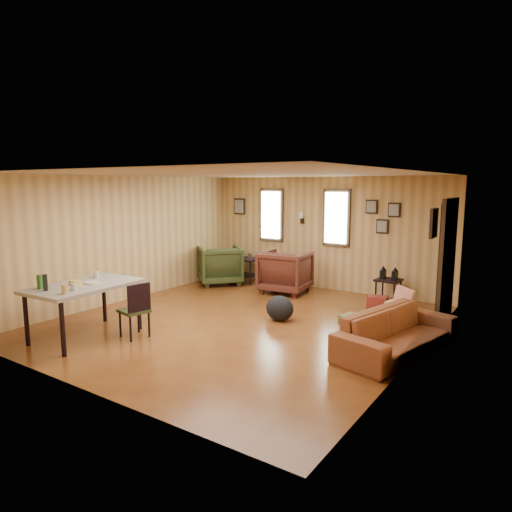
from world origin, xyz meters
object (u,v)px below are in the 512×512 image
Objects in this scene: side_table at (389,278)px; dining_table at (83,289)px; end_table at (246,266)px; recliner_green at (220,263)px; sofa at (397,326)px; recliner_brown at (286,270)px.

side_table is 0.44× the size of dining_table.
side_table is at bearing 0.80° from end_table.
recliner_green is at bearing 96.28° from dining_table.
recliner_green is 0.61m from end_table.
dining_table reaches higher than side_table.
sofa is 3.73m from recliner_brown.
recliner_brown is 1.66m from recliner_green.
side_table reaches higher than end_table.
sofa is 4.46m from dining_table.
recliner_brown is 0.60× the size of dining_table.
recliner_brown is 4.24m from dining_table.
recliner_brown reaches higher than recliner_green.
end_table is (-1.23, 0.31, -0.09)m from recliner_brown.
side_table is (3.29, 0.05, 0.09)m from end_table.
side_table is 5.43m from dining_table.
sofa is at bearing 22.59° from dining_table.
side_table is (-0.95, 2.56, 0.09)m from sofa.
side_table is (3.71, 0.48, 0.01)m from recliner_green.
recliner_brown is at bearing 73.35° from dining_table.
side_table is at bearing 52.69° from dining_table.
side_table is at bearing 33.91° from sofa.
recliner_brown is at bearing 67.37° from sofa.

